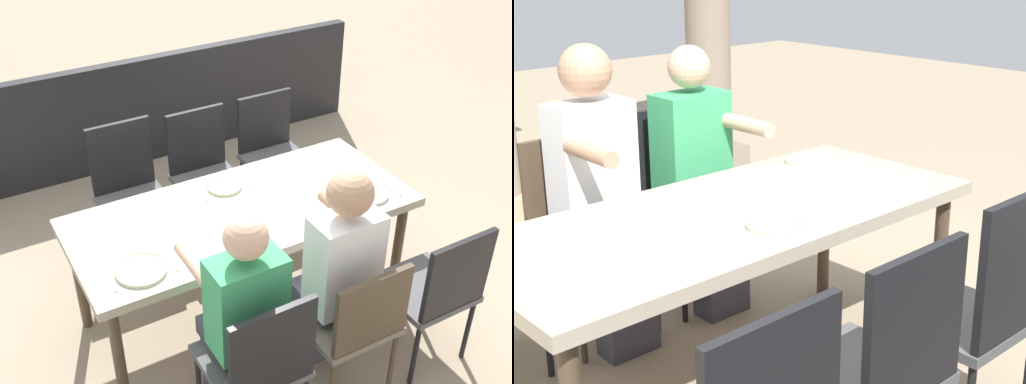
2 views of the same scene
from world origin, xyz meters
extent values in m
cube|color=tan|center=(0.00, 0.00, 0.72)|extent=(1.92, 0.84, 0.05)
cylinder|color=#473828|center=(0.88, 0.34, 0.35)|extent=(0.06, 0.06, 0.70)
cylinder|color=#473828|center=(0.88, -0.34, 0.35)|extent=(0.06, 0.06, 0.70)
cylinder|color=black|center=(-0.51, 0.57, 0.21)|extent=(0.03, 0.03, 0.42)
cube|color=#6A6158|center=(-0.16, 0.76, 0.48)|extent=(0.44, 0.44, 0.04)
cube|color=#473828|center=(-0.16, 0.96, 0.68)|extent=(0.42, 0.03, 0.41)
cylinder|color=#473828|center=(-0.35, 0.57, 0.23)|extent=(0.03, 0.03, 0.46)
cylinder|color=#473828|center=(0.03, 0.57, 0.23)|extent=(0.03, 0.03, 0.46)
cylinder|color=#473828|center=(-0.35, 0.95, 0.23)|extent=(0.03, 0.03, 0.46)
cylinder|color=#473828|center=(0.03, 0.95, 0.23)|extent=(0.03, 0.03, 0.46)
cube|color=#4F4F50|center=(-0.16, -0.76, 0.45)|extent=(0.44, 0.44, 0.04)
cube|color=black|center=(-0.16, -0.96, 0.68)|extent=(0.42, 0.03, 0.47)
cube|color=#4F4F50|center=(0.37, 0.76, 0.46)|extent=(0.44, 0.44, 0.04)
cube|color=black|center=(0.37, 0.96, 0.70)|extent=(0.42, 0.03, 0.47)
cylinder|color=black|center=(0.18, 0.57, 0.22)|extent=(0.03, 0.03, 0.44)
cylinder|color=black|center=(0.56, 0.57, 0.22)|extent=(0.03, 0.03, 0.44)
cylinder|color=black|center=(0.18, 0.95, 0.22)|extent=(0.03, 0.03, 0.44)
cylinder|color=black|center=(0.56, 0.95, 0.22)|extent=(0.03, 0.03, 0.44)
cube|color=#4F4F50|center=(0.37, -0.76, 0.45)|extent=(0.44, 0.44, 0.04)
cube|color=black|center=(0.37, -0.96, 0.70)|extent=(0.42, 0.03, 0.50)
cylinder|color=black|center=(0.56, -0.57, 0.22)|extent=(0.03, 0.03, 0.44)
cylinder|color=black|center=(0.18, -0.57, 0.22)|extent=(0.03, 0.03, 0.44)
cube|color=#3F3F4C|center=(0.37, 0.53, 0.23)|extent=(0.24, 0.14, 0.46)
cube|color=#3F3F4C|center=(0.37, 0.62, 0.51)|extent=(0.28, 0.32, 0.10)
cube|color=#389E60|center=(0.37, 0.73, 0.80)|extent=(0.34, 0.20, 0.48)
sphere|color=tan|center=(0.37, 0.73, 1.16)|extent=(0.20, 0.20, 0.20)
cylinder|color=tan|center=(0.51, 0.49, 0.91)|extent=(0.07, 0.30, 0.07)
cube|color=#3F3F4C|center=(-0.16, 0.52, 0.23)|extent=(0.24, 0.14, 0.46)
cube|color=#3F3F4C|center=(-0.16, 0.61, 0.51)|extent=(0.28, 0.32, 0.10)
cube|color=white|center=(-0.16, 0.72, 0.82)|extent=(0.34, 0.20, 0.51)
sphere|color=tan|center=(-0.16, 0.72, 1.20)|extent=(0.22, 0.22, 0.22)
cylinder|color=tan|center=(-0.30, 0.48, 0.93)|extent=(0.07, 0.30, 0.07)
cube|color=gray|center=(1.96, 2.57, 0.08)|extent=(0.45, 0.45, 0.16)
cylinder|color=white|center=(-0.69, 0.25, 0.76)|extent=(0.20, 0.20, 0.01)
torus|color=#A9CD91|center=(-0.69, 0.25, 0.76)|extent=(0.20, 0.20, 0.01)
cube|color=silver|center=(-0.54, 0.25, 0.75)|extent=(0.03, 0.17, 0.01)
cylinder|color=silver|center=(-0.01, -0.24, 0.76)|extent=(0.20, 0.20, 0.01)
torus|color=#A0BE77|center=(-0.01, -0.24, 0.76)|extent=(0.21, 0.21, 0.01)
cube|color=silver|center=(-0.16, -0.24, 0.75)|extent=(0.02, 0.17, 0.01)
cube|color=silver|center=(0.14, -0.24, 0.75)|extent=(0.03, 0.17, 0.01)
cylinder|color=silver|center=(0.68, 0.23, 0.76)|extent=(0.26, 0.26, 0.01)
torus|color=#A0BE77|center=(0.68, 0.23, 0.76)|extent=(0.26, 0.26, 0.01)
cube|color=silver|center=(0.53, 0.23, 0.75)|extent=(0.03, 0.17, 0.01)
cube|color=silver|center=(0.83, 0.23, 0.75)|extent=(0.03, 0.17, 0.01)
camera|label=1|loc=(1.37, 2.57, 2.73)|focal=44.55mm
camera|label=2|loc=(-1.74, -2.05, 1.70)|focal=53.63mm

